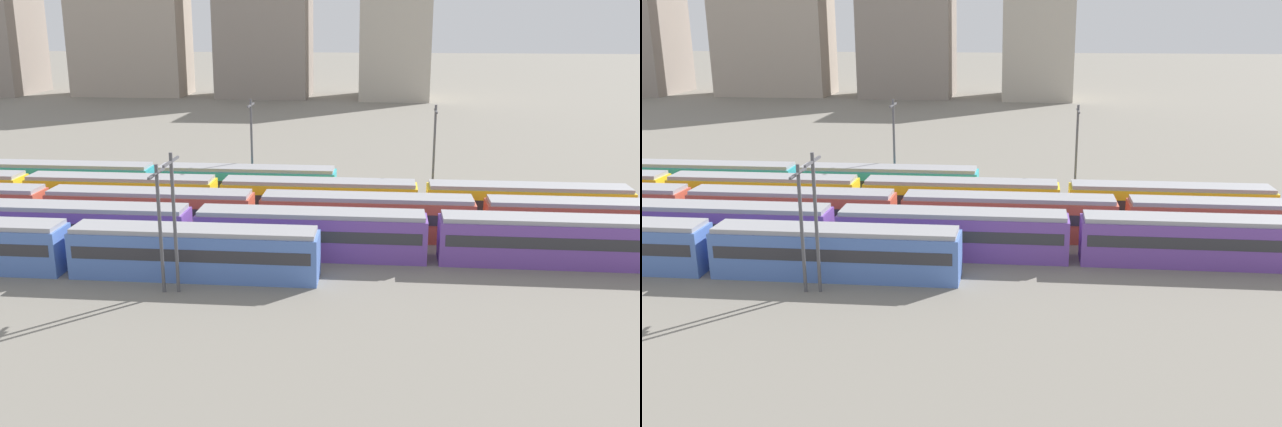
% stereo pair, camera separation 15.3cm
% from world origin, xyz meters
% --- Properties ---
extents(train_track_1, '(74.70, 3.06, 3.75)m').
position_xyz_m(train_track_1, '(24.57, 5.20, 1.90)').
color(train_track_1, '#6B429E').
rests_on(train_track_1, ground_plane).
extents(train_track_2, '(74.70, 3.06, 3.75)m').
position_xyz_m(train_track_2, '(28.77, 10.40, 1.90)').
color(train_track_2, '#BC4C38').
rests_on(train_track_2, ground_plane).
extents(train_track_3, '(74.70, 3.06, 3.75)m').
position_xyz_m(train_track_3, '(24.19, 15.60, 1.90)').
color(train_track_3, yellow).
rests_on(train_track_3, ground_plane).
extents(train_track_4, '(55.80, 3.06, 3.75)m').
position_xyz_m(train_track_4, '(6.88, 20.80, 1.90)').
color(train_track_4, teal).
rests_on(train_track_4, ground_plane).
extents(catenary_pole_0, '(0.24, 3.20, 9.76)m').
position_xyz_m(catenary_pole_0, '(25.69, -2.95, 5.42)').
color(catenary_pole_0, '#4C4C51').
rests_on(catenary_pole_0, ground_plane).
extents(catenary_pole_1, '(0.24, 3.20, 9.78)m').
position_xyz_m(catenary_pole_1, '(44.55, 23.65, 5.44)').
color(catenary_pole_1, '#4C4C51').
rests_on(catenary_pole_1, ground_plane).
extents(catenary_pole_2, '(0.24, 3.20, 8.98)m').
position_xyz_m(catenary_pole_2, '(24.71, -3.08, 5.02)').
color(catenary_pole_2, '#4C4C51').
rests_on(catenary_pole_2, ground_plane).
extents(catenary_pole_3, '(0.24, 3.20, 10.14)m').
position_xyz_m(catenary_pole_3, '(25.85, 23.62, 5.62)').
color(catenary_pole_3, '#4C4C51').
rests_on(catenary_pole_3, ground_plane).
extents(distant_building_1, '(25.83, 13.71, 36.91)m').
position_xyz_m(distant_building_1, '(-20.31, 115.87, 18.46)').
color(distant_building_1, '#A89989').
rests_on(distant_building_1, ground_plane).
extents(distant_building_3, '(15.30, 20.43, 34.09)m').
position_xyz_m(distant_building_3, '(41.13, 115.87, 17.05)').
color(distant_building_3, '#B2A899').
rests_on(distant_building_3, ground_plane).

